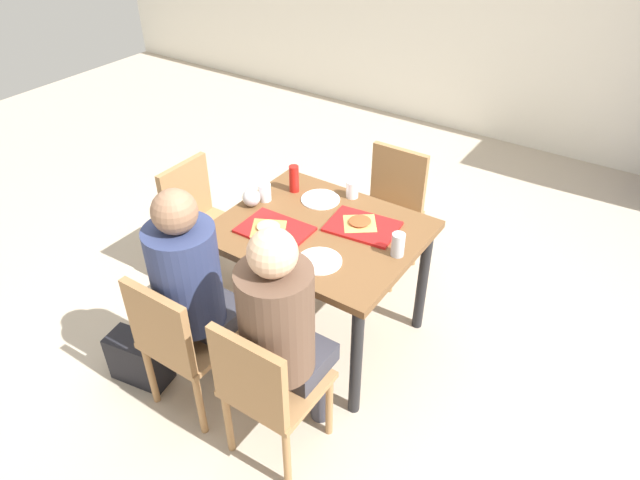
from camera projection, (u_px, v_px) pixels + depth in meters
The scene contains 21 objects.
ground_plane at pixel (320, 332), 3.41m from camera, with size 10.00×10.00×0.02m, color #B7A893.
main_table at pixel (320, 244), 3.03m from camera, with size 1.04×0.86×0.75m.
chair_near_left at pixel (179, 338), 2.69m from camera, with size 0.40×0.40×0.83m.
chair_near_right at pixel (265, 386), 2.45m from camera, with size 0.40×0.40×0.83m.
chair_far_side at pixel (390, 203), 3.67m from camera, with size 0.40×0.40×0.83m.
chair_left_end at pixel (200, 218), 3.53m from camera, with size 0.40×0.40×0.83m.
person_in_red at pixel (193, 283), 2.64m from camera, with size 0.32×0.42×1.24m.
person_in_brown_jacket at pixel (282, 326), 2.41m from camera, with size 0.32×0.42×1.24m.
tray_red_near at pixel (275, 230), 2.94m from camera, with size 0.36×0.26×0.02m, color red.
tray_red_far at pixel (363, 226), 2.97m from camera, with size 0.36×0.26×0.02m, color red.
paper_plate_center at pixel (320, 199), 3.20m from camera, with size 0.22×0.22×0.01m, color white.
paper_plate_near_edge at pixel (319, 261), 2.73m from camera, with size 0.22×0.22×0.01m, color white.
pizza_slice_a at pixel (268, 227), 2.93m from camera, with size 0.22×0.21×0.02m.
pizza_slice_b at pixel (360, 222), 2.97m from camera, with size 0.19×0.20×0.02m.
plastic_cup_a at pixel (352, 189), 3.20m from camera, with size 0.07×0.07×0.10m, color white.
plastic_cup_b at pixel (281, 258), 2.68m from camera, with size 0.07×0.07×0.10m, color white.
plastic_cup_c at pixel (265, 192), 3.17m from camera, with size 0.07×0.07×0.10m, color white.
soda_can at pixel (398, 245), 2.75m from camera, with size 0.07×0.07×0.12m, color #B7BCC6.
condiment_bottle at pixel (294, 179), 3.23m from camera, with size 0.06×0.06×0.16m, color red.
foil_bundle at pixel (251, 198), 3.12m from camera, with size 0.10×0.10×0.10m, color silver.
handbag at pixel (139, 359), 3.04m from camera, with size 0.32×0.16×0.28m, color black.
Camera 1 is at (1.36, -2.03, 2.43)m, focal length 31.81 mm.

